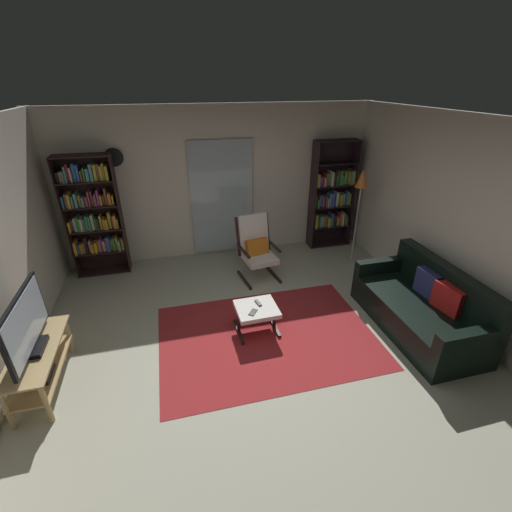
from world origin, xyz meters
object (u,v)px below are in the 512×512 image
Objects in this scene: cell_phone at (253,312)px; floor_lamp_by_shelf at (361,187)px; bookshelf_near_tv at (93,214)px; ottoman at (257,311)px; leather_sofa at (422,308)px; tv_remote at (258,303)px; wall_clock at (114,157)px; bookshelf_near_sofa at (331,197)px; television at (26,325)px; tv_stand at (39,363)px; lounge_armchair at (256,246)px.

floor_lamp_by_shelf reaches higher than cell_phone.
bookshelf_near_tv is 3.68× the size of ottoman.
leather_sofa is at bearing -91.65° from floor_lamp_by_shelf.
tv_remote is (2.16, -2.09, -0.67)m from bookshelf_near_tv.
tv_remote reaches higher than cell_phone.
bookshelf_near_tv is at bearing -153.83° from wall_clock.
tv_remote is at bearing -44.09° from bookshelf_near_tv.
cell_phone is at bearing -47.90° from bookshelf_near_tv.
tv_remote is at bearing -132.36° from bookshelf_near_sofa.
ottoman is (-2.09, 0.47, -0.01)m from leather_sofa.
wall_clock is at bearing 115.85° from tv_remote.
floor_lamp_by_shelf is at bearing 21.49° from television.
tv_stand is 5.19m from bookshelf_near_sofa.
television is 2.40m from cell_phone.
television reaches higher than leather_sofa.
bookshelf_near_sofa is at bearing 98.57° from floor_lamp_by_shelf.
bookshelf_near_tv is at bearing 162.55° from lounge_armchair.
cell_phone is at bearing 6.17° from tv_stand.
lounge_armchair is at bearing 111.23° from cell_phone.
tv_stand is at bearing 178.46° from leather_sofa.
lounge_armchair is 0.62× the size of floor_lamp_by_shelf.
tv_remote is 0.09× the size of floor_lamp_by_shelf.
lounge_armchair is 1.93× the size of ottoman.
bookshelf_near_sofa is at bearing 48.07° from ottoman.
tv_stand is at bearing -147.86° from lounge_armchair.
ottoman is at bearing -145.63° from floor_lamp_by_shelf.
leather_sofa is 4.98m from wall_clock.
bookshelf_near_tv is at bearing 125.01° from tv_remote.
lounge_armchair reaches higher than ottoman.
wall_clock reaches higher than leather_sofa.
tv_stand is 2.09× the size of ottoman.
leather_sofa is 2.55m from lounge_armchair.
ottoman is at bearing 167.29° from leather_sofa.
bookshelf_near_tv is 4.34m from floor_lamp_by_shelf.
wall_clock reaches higher than bookshelf_near_tv.
lounge_armchair is at bearing -177.66° from floor_lamp_by_shelf.
wall_clock reaches higher than television.
tv_stand reaches higher than cell_phone.
tv_remote reaches higher than ottoman.
bookshelf_near_sofa reaches higher than television.
bookshelf_near_sofa reaches higher than lounge_armchair.
television reaches higher than cell_phone.
bookshelf_near_tv is 6.74× the size of wall_clock.
wall_clock reaches higher than tv_stand.
tv_stand is 1.08× the size of television.
floor_lamp_by_shelf is at bearing -9.40° from bookshelf_near_tv.
bookshelf_near_sofa reaches higher than floor_lamp_by_shelf.
bookshelf_near_sofa is 1.93m from lounge_armchair.
wall_clock is (-1.68, 2.39, 1.55)m from ottoman.
tv_remote is at bearing -103.52° from lounge_armchair.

